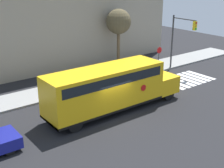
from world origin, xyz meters
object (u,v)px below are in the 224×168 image
Objects in this scene: school_bus at (110,87)px; stop_sign at (159,56)px; traffic_light at (180,35)px; tree_far_sidewalk at (119,22)px.

school_bus is 4.39× the size of stop_sign.
school_bus is 11.71m from traffic_light.
traffic_light reaches higher than stop_sign.
school_bus is 1.82× the size of tree_far_sidewalk.
stop_sign is 0.45× the size of traffic_light.
school_bus is 1.97× the size of traffic_light.
traffic_light is 0.93× the size of tree_far_sidewalk.
school_bus is 12.04m from tree_far_sidewalk.
stop_sign is 5.38m from tree_far_sidewalk.
stop_sign is 0.42× the size of tree_far_sidewalk.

